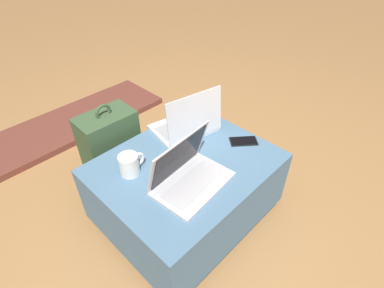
{
  "coord_description": "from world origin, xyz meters",
  "views": [
    {
      "loc": [
        -0.75,
        -0.77,
        1.37
      ],
      "look_at": [
        0.05,
        0.01,
        0.47
      ],
      "focal_mm": 28.0,
      "sensor_mm": 36.0,
      "label": 1
    }
  ],
  "objects": [
    {
      "name": "laptop_far",
      "position": [
        0.18,
        0.17,
        0.44
      ],
      "size": [
        0.37,
        0.31,
        0.26
      ],
      "rotation": [
        0.0,
        0.0,
        2.95
      ],
      "color": "silver",
      "rests_on": "ottoman"
    },
    {
      "name": "ottoman",
      "position": [
        0.0,
        0.0,
        0.19
      ],
      "size": [
        0.84,
        0.69,
        0.39
      ],
      "color": "#2A3D4E",
      "rests_on": "ground_plane"
    },
    {
      "name": "coffee_mug",
      "position": [
        -0.23,
        0.13,
        0.44
      ],
      "size": [
        0.13,
        0.09,
        0.1
      ],
      "color": "white",
      "rests_on": "ottoman"
    },
    {
      "name": "laptop_near",
      "position": [
        -0.09,
        -0.1,
        0.44
      ],
      "size": [
        0.37,
        0.26,
        0.24
      ],
      "rotation": [
        0.0,
        0.0,
        0.09
      ],
      "color": "silver",
      "rests_on": "ottoman"
    },
    {
      "name": "ground_plane",
      "position": [
        0.0,
        0.0,
        0.0
      ],
      "size": [
        14.0,
        14.0,
        0.0
      ],
      "primitive_type": "plane",
      "color": "#9E7042"
    },
    {
      "name": "backpack",
      "position": [
        -0.12,
        0.51,
        0.23
      ],
      "size": [
        0.31,
        0.25,
        0.55
      ],
      "rotation": [
        0.0,
        0.0,
        3.11
      ],
      "color": "#385133",
      "rests_on": "ground_plane"
    },
    {
      "name": "fireplace_hearth",
      "position": [
        0.0,
        1.25,
        0.02
      ],
      "size": [
        1.4,
        0.5,
        0.04
      ],
      "color": "brown",
      "rests_on": "ground_plane"
    },
    {
      "name": "cell_phone",
      "position": [
        0.33,
        -0.1,
        0.39
      ],
      "size": [
        0.16,
        0.15,
        0.01
      ],
      "rotation": [
        0.0,
        0.0,
        4.0
      ],
      "color": "black",
      "rests_on": "ottoman"
    }
  ]
}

